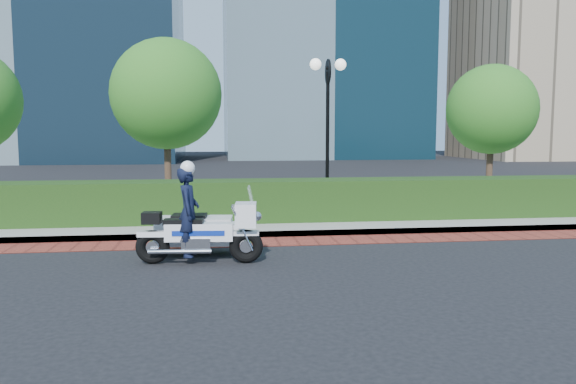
{
  "coord_description": "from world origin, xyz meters",
  "views": [
    {
      "loc": [
        -2.16,
        -10.26,
        2.32
      ],
      "look_at": [
        -0.52,
        2.16,
        1.0
      ],
      "focal_mm": 35.0,
      "sensor_mm": 36.0,
      "label": 1
    }
  ],
  "objects": [
    {
      "name": "police_motorcycle",
      "position": [
        -2.5,
        0.03,
        0.63
      ],
      "size": [
        2.27,
        1.68,
        1.84
      ],
      "rotation": [
        0.0,
        0.0,
        -0.09
      ],
      "color": "black",
      "rests_on": "ground"
    },
    {
      "name": "lamppost",
      "position": [
        1.0,
        5.2,
        2.96
      ],
      "size": [
        1.02,
        0.7,
        4.21
      ],
      "color": "black",
      "rests_on": "sidewalk"
    },
    {
      "name": "tower_right",
      "position": [
        28.0,
        38.0,
        14.0
      ],
      "size": [
        14.0,
        12.0,
        28.0
      ],
      "primitive_type": "cube",
      "color": "gray",
      "rests_on": "ground"
    },
    {
      "name": "sidewalk",
      "position": [
        0.0,
        6.0,
        0.07
      ],
      "size": [
        60.0,
        8.0,
        0.15
      ],
      "primitive_type": "cube",
      "color": "gray",
      "rests_on": "ground"
    },
    {
      "name": "hedge_main",
      "position": [
        0.0,
        3.6,
        0.65
      ],
      "size": [
        18.0,
        1.2,
        1.0
      ],
      "primitive_type": "cube",
      "color": "black",
      "rests_on": "sidewalk"
    },
    {
      "name": "brick_strip",
      "position": [
        0.0,
        1.5,
        0.01
      ],
      "size": [
        60.0,
        1.0,
        0.01
      ],
      "primitive_type": "cube",
      "color": "maroon",
      "rests_on": "ground"
    },
    {
      "name": "ground",
      "position": [
        0.0,
        0.0,
        0.0
      ],
      "size": [
        120.0,
        120.0,
        0.0
      ],
      "primitive_type": "plane",
      "color": "black",
      "rests_on": "ground"
    },
    {
      "name": "tree_c",
      "position": [
        6.5,
        6.5,
        3.05
      ],
      "size": [
        2.8,
        2.8,
        4.3
      ],
      "color": "#332319",
      "rests_on": "sidewalk"
    },
    {
      "name": "tree_b",
      "position": [
        -3.5,
        6.5,
        3.43
      ],
      "size": [
        3.2,
        3.2,
        4.89
      ],
      "color": "#332319",
      "rests_on": "sidewalk"
    }
  ]
}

